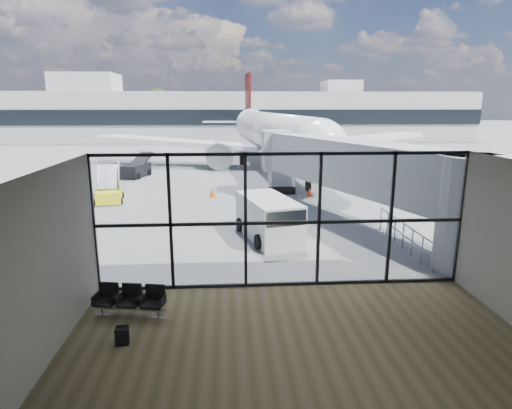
{
  "coord_description": "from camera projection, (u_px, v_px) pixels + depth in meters",
  "views": [
    {
      "loc": [
        -1.75,
        -13.3,
        5.94
      ],
      "look_at": [
        -0.66,
        3.0,
        2.12
      ],
      "focal_mm": 30.0,
      "sensor_mm": 36.0,
      "label": 1
    }
  ],
  "objects": [
    {
      "name": "jet_bridge",
      "position": [
        363.0,
        171.0,
        20.95
      ],
      "size": [
        8.0,
        16.5,
        4.33
      ],
      "color": "#9B9EA0",
      "rests_on": "ground"
    },
    {
      "name": "ground",
      "position": [
        242.0,
        154.0,
        53.26
      ],
      "size": [
        220.0,
        220.0,
        0.0
      ],
      "primitive_type": "plane",
      "color": "slate",
      "rests_on": "ground"
    },
    {
      "name": "tree_5",
      "position": [
        158.0,
        105.0,
        82.04
      ],
      "size": [
        6.27,
        6.27,
        9.03
      ],
      "color": "#382619",
      "rests_on": "ground"
    },
    {
      "name": "far_terminal",
      "position": [
        234.0,
        115.0,
        73.61
      ],
      "size": [
        80.0,
        12.2,
        11.0
      ],
      "color": "beige",
      "rests_on": "ground"
    },
    {
      "name": "traffic_cone_b",
      "position": [
        309.0,
        192.0,
        28.44
      ],
      "size": [
        0.4,
        0.4,
        0.57
      ],
      "color": "red",
      "rests_on": "ground"
    },
    {
      "name": "tree_4",
      "position": [
        126.0,
        108.0,
        81.79
      ],
      "size": [
        5.61,
        5.61,
        8.07
      ],
      "color": "#382619",
      "rests_on": "ground"
    },
    {
      "name": "airliner",
      "position": [
        270.0,
        133.0,
        44.15
      ],
      "size": [
        34.25,
        39.76,
        10.24
      ],
      "rotation": [
        0.0,
        0.0,
        0.08
      ],
      "color": "white",
      "rests_on": "ground"
    },
    {
      "name": "belt_loader",
      "position": [
        136.0,
        169.0,
        36.0
      ],
      "size": [
        2.35,
        4.3,
        1.88
      ],
      "rotation": [
        0.0,
        0.0,
        -0.25
      ],
      "color": "black",
      "rests_on": "ground"
    },
    {
      "name": "tree_1",
      "position": [
        29.0,
        109.0,
        80.62
      ],
      "size": [
        5.61,
        5.61,
        8.07
      ],
      "color": "#382619",
      "rests_on": "ground"
    },
    {
      "name": "service_van",
      "position": [
        269.0,
        218.0,
        19.26
      ],
      "size": [
        2.89,
        4.61,
        1.86
      ],
      "rotation": [
        0.0,
        0.0,
        0.26
      ],
      "color": "silver",
      "rests_on": "ground"
    },
    {
      "name": "tree_2",
      "position": [
        62.0,
        105.0,
        80.87
      ],
      "size": [
        6.27,
        6.27,
        9.03
      ],
      "color": "#382619",
      "rests_on": "ground"
    },
    {
      "name": "seating_row",
      "position": [
        131.0,
        298.0,
        12.3
      ],
      "size": [
        2.04,
        0.89,
        0.91
      ],
      "rotation": [
        0.0,
        0.0,
        -0.17
      ],
      "color": "gray",
      "rests_on": "ground"
    },
    {
      "name": "tree_3",
      "position": [
        94.0,
        112.0,
        81.54
      ],
      "size": [
        4.95,
        4.95,
        7.12
      ],
      "color": "#382619",
      "rests_on": "ground"
    },
    {
      "name": "backpack",
      "position": [
        122.0,
        336.0,
        10.79
      ],
      "size": [
        0.34,
        0.31,
        0.49
      ],
      "rotation": [
        0.0,
        0.0,
        0.06
      ],
      "color": "black",
      "rests_on": "ground"
    },
    {
      "name": "mobile_stairs",
      "position": [
        109.0,
        193.0,
        26.86
      ],
      "size": [
        2.03,
        3.24,
        2.13
      ],
      "rotation": [
        0.0,
        0.0,
        0.19
      ],
      "color": "yellow",
      "rests_on": "ground"
    },
    {
      "name": "lounge_shell",
      "position": [
        311.0,
        263.0,
        9.12
      ],
      "size": [
        12.02,
        8.01,
        4.51
      ],
      "color": "brown",
      "rests_on": "ground"
    },
    {
      "name": "glass_curtain_wall",
      "position": [
        282.0,
        221.0,
        13.88
      ],
      "size": [
        12.1,
        0.12,
        4.5
      ],
      "color": "white",
      "rests_on": "ground"
    },
    {
      "name": "apron_railing",
      "position": [
        403.0,
        232.0,
        17.99
      ],
      "size": [
        0.06,
        5.46,
        1.11
      ],
      "color": "gray",
      "rests_on": "ground"
    },
    {
      "name": "traffic_cone_a",
      "position": [
        213.0,
        192.0,
        28.11
      ],
      "size": [
        0.48,
        0.48,
        0.68
      ],
      "color": "orange",
      "rests_on": "ground"
    }
  ]
}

